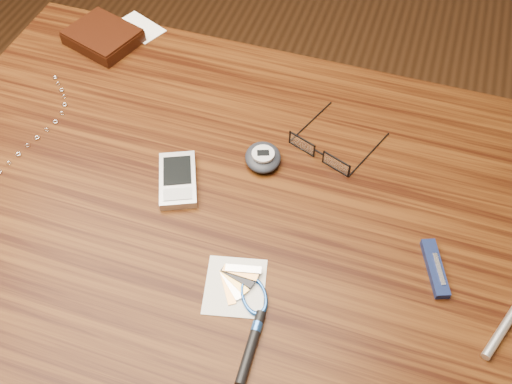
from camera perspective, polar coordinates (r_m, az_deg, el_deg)
ground at (r=1.52m, az=-2.02°, el=-17.73°), size 3.80×3.80×0.00m
desk at (r=0.93m, az=-3.13°, el=-4.13°), size 1.00×0.70×0.75m
wallet_and_card at (r=1.14m, az=-14.97°, el=14.81°), size 0.17×0.17×0.03m
eyeglasses at (r=0.90m, az=6.56°, el=4.02°), size 0.15×0.15×0.03m
pda_phone at (r=0.87m, az=-7.83°, el=1.23°), size 0.09×0.11×0.02m
pedometer at (r=0.88m, az=0.70°, el=3.52°), size 0.07×0.08×0.03m
notepad_keys at (r=0.76m, az=-1.17°, el=-9.70°), size 0.11×0.10×0.01m
pocket_knife at (r=0.81m, az=17.47°, el=-7.27°), size 0.05×0.09×0.01m
black_blue_pen at (r=0.73m, az=-0.44°, el=-15.01°), size 0.02×0.10×0.01m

